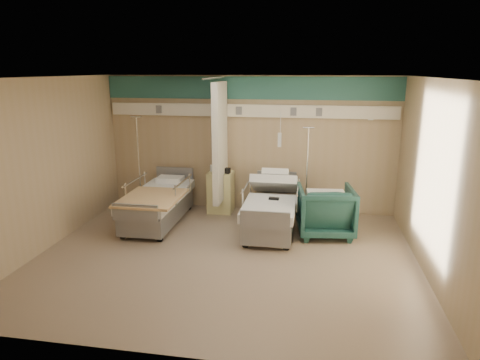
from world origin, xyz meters
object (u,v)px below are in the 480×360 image
bed_right (271,214)px  iv_stand_left (141,191)px  iv_stand_right (306,200)px  bed_left (158,208)px  bedside_cabinet (221,192)px  visitor_armchair (325,211)px

bed_right → iv_stand_left: size_ratio=1.09×
iv_stand_right → bed_left: bearing=-163.8°
bed_right → bedside_cabinet: bedside_cabinet is taller
bedside_cabinet → iv_stand_right: bearing=-2.7°
iv_stand_left → bedside_cabinet: bearing=4.9°
bed_right → iv_stand_left: bearing=165.3°
bed_left → iv_stand_right: size_ratio=1.17×
bed_right → visitor_armchair: visitor_armchair is taller
bed_right → bedside_cabinet: size_ratio=2.54×
visitor_armchair → iv_stand_right: size_ratio=0.54×
bed_left → bedside_cabinet: bedside_cabinet is taller
bed_right → visitor_armchair: bearing=-3.3°
bed_right → bed_left: (-2.20, 0.00, 0.00)m
bed_right → iv_stand_left: (-2.87, 0.75, 0.09)m
iv_stand_left → bed_left: bearing=-48.6°
visitor_armchair → iv_stand_left: iv_stand_left is taller
iv_stand_right → iv_stand_left: bearing=-179.0°
bedside_cabinet → iv_stand_left: (-1.72, -0.15, -0.02)m
visitor_armchair → iv_stand_right: (-0.36, 0.87, -0.07)m
bed_left → bedside_cabinet: bearing=40.6°
bed_right → bed_left: same height
bed_left → bedside_cabinet: 1.39m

